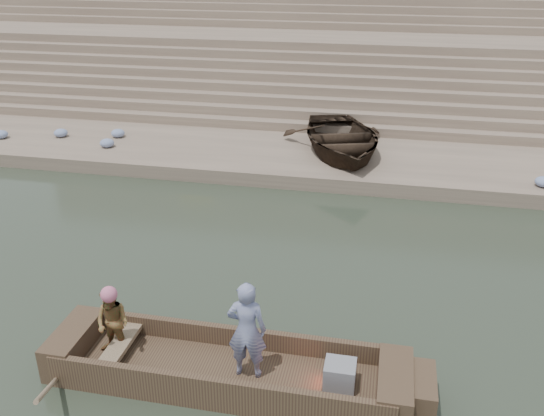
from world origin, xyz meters
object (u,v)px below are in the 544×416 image
(standing_man, at_px, (247,330))
(television, at_px, (339,375))
(rowing_man, at_px, (113,323))
(beached_rowboat, at_px, (341,138))
(main_rowboat, at_px, (226,375))

(standing_man, bearing_deg, television, 177.24)
(standing_man, height_order, rowing_man, standing_man)
(standing_man, xyz_separation_m, beached_rowboat, (0.42, 10.01, -0.16))
(main_rowboat, distance_m, rowing_man, 1.96)
(main_rowboat, bearing_deg, standing_man, -2.40)
(standing_man, height_order, television, standing_man)
(main_rowboat, height_order, beached_rowboat, beached_rowboat)
(television, height_order, beached_rowboat, beached_rowboat)
(main_rowboat, distance_m, television, 1.76)
(standing_man, distance_m, beached_rowboat, 10.02)
(beached_rowboat, bearing_deg, rowing_man, -121.50)
(rowing_man, bearing_deg, main_rowboat, 9.36)
(rowing_man, xyz_separation_m, television, (3.57, -0.03, -0.38))
(beached_rowboat, bearing_deg, television, -101.33)
(main_rowboat, xyz_separation_m, rowing_man, (-1.83, 0.03, 0.69))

